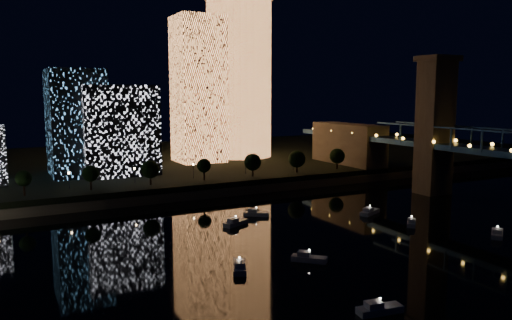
# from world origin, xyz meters

# --- Properties ---
(ground) EXTENTS (520.00, 520.00, 0.00)m
(ground) POSITION_xyz_m (0.00, 0.00, 0.00)
(ground) COLOR black
(ground) RESTS_ON ground
(far_bank) EXTENTS (420.00, 160.00, 5.00)m
(far_bank) POSITION_xyz_m (0.00, 160.00, 2.50)
(far_bank) COLOR black
(far_bank) RESTS_ON ground
(seawall) EXTENTS (420.00, 6.00, 3.00)m
(seawall) POSITION_xyz_m (0.00, 82.00, 1.50)
(seawall) COLOR #6B5E4C
(seawall) RESTS_ON ground
(tower_cylindrical) EXTENTS (34.00, 34.00, 78.93)m
(tower_cylindrical) POSITION_xyz_m (32.54, 146.72, 44.59)
(tower_cylindrical) COLOR #FF9A51
(tower_cylindrical) RESTS_ON far_bank
(tower_rectangular) EXTENTS (20.94, 20.94, 66.62)m
(tower_rectangular) POSITION_xyz_m (7.42, 138.10, 38.31)
(tower_rectangular) COLOR #FF9A51
(tower_rectangular) RESTS_ON far_bank
(midrise_blocks) EXTENTS (97.67, 32.44, 40.85)m
(midrise_blocks) POSITION_xyz_m (-56.36, 119.65, 21.90)
(midrise_blocks) COLOR white
(midrise_blocks) RESTS_ON far_bank
(motorboats) EXTENTS (99.67, 77.15, 2.78)m
(motorboats) POSITION_xyz_m (-8.71, 8.25, 0.81)
(motorboats) COLOR silver
(motorboats) RESTS_ON ground
(esplanade_trees) EXTENTS (166.01, 6.96, 8.98)m
(esplanade_trees) POSITION_xyz_m (-20.17, 88.00, 10.47)
(esplanade_trees) COLOR black
(esplanade_trees) RESTS_ON far_bank
(street_lamps) EXTENTS (132.70, 0.70, 5.65)m
(street_lamps) POSITION_xyz_m (-34.00, 94.00, 9.02)
(street_lamps) COLOR black
(street_lamps) RESTS_ON far_bank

